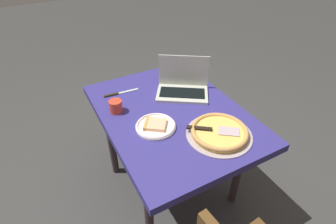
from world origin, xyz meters
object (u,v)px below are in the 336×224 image
pizza_tray (219,132)px  drink_cup (116,106)px  laptop (183,85)px  pizza_plate (155,126)px  dining_table (172,121)px  table_knife (118,93)px

pizza_tray → drink_cup: 0.64m
laptop → drink_cup: 0.47m
drink_cup → pizza_plate: bearing=-150.3°
dining_table → table_knife: table_knife is taller
dining_table → laptop: 0.27m
laptop → table_knife: bearing=64.7°
table_knife → pizza_plate: bearing=-171.0°
laptop → drink_cup: bearing=89.6°
laptop → pizza_tray: bearing=174.1°
dining_table → laptop: size_ratio=2.77×
pizza_plate → pizza_tray: (-0.22, -0.28, 0.01)m
drink_cup → pizza_tray: bearing=-138.3°
pizza_tray → table_knife: (0.66, 0.35, -0.02)m
pizza_plate → table_knife: pizza_plate is taller
dining_table → table_knife: bearing=33.0°
pizza_tray → drink_cup: size_ratio=4.57×
laptop → table_knife: (0.19, 0.40, -0.05)m
table_knife → drink_cup: drink_cup is taller
table_knife → drink_cup: size_ratio=3.02×
laptop → table_knife: laptop is taller
drink_cup → table_knife: bearing=-21.9°
pizza_plate → laptop: bearing=-52.8°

